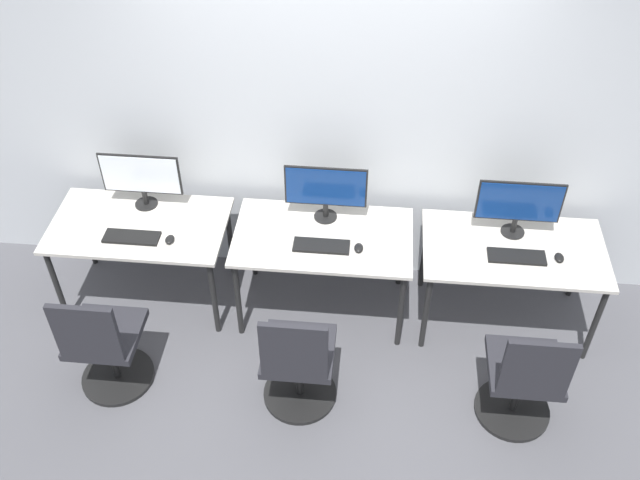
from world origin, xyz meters
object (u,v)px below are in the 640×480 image
at_px(keyboard_right, 517,257).
at_px(keyboard_left, 132,237).
at_px(mouse_right, 559,258).
at_px(monitor_center, 326,190).
at_px(office_chair_center, 298,365).
at_px(monitor_right, 519,205).
at_px(office_chair_right, 523,382).
at_px(mouse_left, 170,239).
at_px(monitor_left, 141,177).
at_px(keyboard_center, 321,246).
at_px(office_chair_left, 105,348).
at_px(mouse_center, 359,248).

bearing_deg(keyboard_right, keyboard_left, -178.81).
bearing_deg(mouse_right, monitor_center, 169.72).
distance_m(office_chair_center, monitor_right, 1.78).
distance_m(monitor_center, office_chair_right, 1.76).
relative_size(mouse_left, office_chair_center, 0.10).
bearing_deg(monitor_left, mouse_left, -54.34).
xyz_separation_m(keyboard_left, keyboard_center, (1.28, 0.03, 0.00)).
bearing_deg(keyboard_right, monitor_center, 167.18).
xyz_separation_m(monitor_right, keyboard_right, (0.00, -0.25, -0.23)).
bearing_deg(office_chair_left, keyboard_left, 87.46).
xyz_separation_m(keyboard_left, mouse_left, (0.26, -0.01, 0.01)).
xyz_separation_m(monitor_right, office_chair_right, (0.02, -1.01, -0.56)).
distance_m(mouse_left, office_chair_center, 1.22).
xyz_separation_m(keyboard_right, mouse_right, (0.27, 0.01, 0.01)).
relative_size(mouse_left, mouse_right, 1.00).
height_order(mouse_center, mouse_right, same).
relative_size(keyboard_left, mouse_right, 4.18).
distance_m(mouse_center, mouse_right, 1.31).
bearing_deg(mouse_left, mouse_center, 1.70).
bearing_deg(mouse_center, office_chair_center, -113.75).
distance_m(keyboard_center, mouse_right, 1.55).
bearing_deg(office_chair_right, monitor_center, 141.22).
height_order(monitor_center, office_chair_center, monitor_center).
relative_size(office_chair_left, office_chair_right, 1.00).
xyz_separation_m(mouse_left, mouse_right, (2.57, 0.07, 0.00)).
relative_size(keyboard_left, office_chair_left, 0.41).
height_order(mouse_left, mouse_center, same).
distance_m(monitor_left, monitor_center, 1.28).
bearing_deg(mouse_left, monitor_right, 7.72).
distance_m(keyboard_left, office_chair_right, 2.69).
relative_size(office_chair_left, keyboard_right, 2.44).
height_order(keyboard_left, office_chair_right, office_chair_right).
height_order(keyboard_left, mouse_right, mouse_right).
bearing_deg(monitor_left, monitor_center, -0.80).
distance_m(monitor_center, monitor_right, 1.28).
distance_m(mouse_left, keyboard_right, 2.30).
relative_size(mouse_left, office_chair_left, 0.10).
xyz_separation_m(keyboard_left, mouse_right, (2.83, 0.06, 0.01)).
bearing_deg(keyboard_right, mouse_right, 1.99).
bearing_deg(mouse_right, office_chair_center, -154.78).
bearing_deg(office_chair_right, office_chair_center, -179.79).
height_order(keyboard_right, office_chair_right, office_chair_right).
relative_size(monitor_right, mouse_right, 6.21).
bearing_deg(keyboard_left, monitor_right, 6.82).
distance_m(mouse_left, monitor_center, 1.10).
xyz_separation_m(monitor_left, office_chair_right, (2.58, -1.06, -0.56)).
relative_size(keyboard_left, mouse_left, 4.18).
xyz_separation_m(monitor_center, office_chair_right, (1.30, -1.04, -0.56)).
bearing_deg(monitor_right, keyboard_right, -90.00).
xyz_separation_m(keyboard_center, keyboard_right, (1.28, 0.02, 0.00)).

